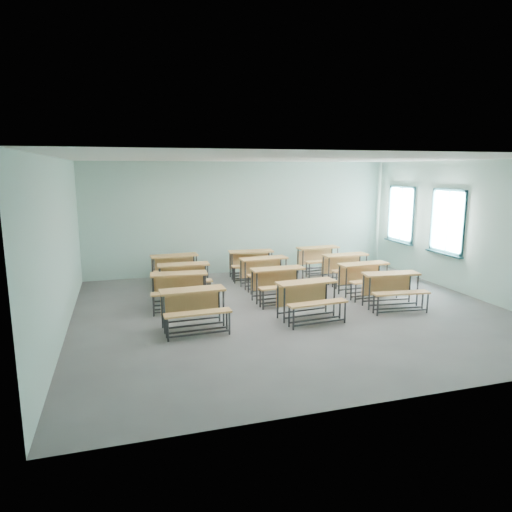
{
  "coord_description": "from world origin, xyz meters",
  "views": [
    {
      "loc": [
        -3.42,
        -8.77,
        2.99
      ],
      "look_at": [
        -0.45,
        1.2,
        1.0
      ],
      "focal_mm": 32.0,
      "sensor_mm": 36.0,
      "label": 1
    }
  ],
  "objects_px": {
    "desk_unit_r2c1": "(265,268)",
    "desk_unit_r2c2": "(347,264)",
    "desk_unit_r1c2": "(366,274)",
    "desk_unit_r2c0": "(184,275)",
    "desk_unit_r0c1": "(309,295)",
    "desk_unit_r1c0": "(179,285)",
    "desk_unit_r3c0": "(175,265)",
    "desk_unit_r0c0": "(194,303)",
    "desk_unit_r0c2": "(393,285)",
    "desk_unit_r1c1": "(279,280)",
    "desk_unit_r3c1": "(252,260)",
    "desk_unit_r3c2": "(320,256)"
  },
  "relations": [
    {
      "from": "desk_unit_r0c0",
      "to": "desk_unit_r3c2",
      "type": "height_order",
      "value": "same"
    },
    {
      "from": "desk_unit_r1c1",
      "to": "desk_unit_r3c1",
      "type": "relative_size",
      "value": 0.98
    },
    {
      "from": "desk_unit_r0c1",
      "to": "desk_unit_r1c0",
      "type": "relative_size",
      "value": 1.0
    },
    {
      "from": "desk_unit_r0c2",
      "to": "desk_unit_r1c2",
      "type": "xyz_separation_m",
      "value": [
        -0.03,
        1.09,
        0.0
      ]
    },
    {
      "from": "desk_unit_r2c0",
      "to": "desk_unit_r3c2",
      "type": "height_order",
      "value": "same"
    },
    {
      "from": "desk_unit_r0c1",
      "to": "desk_unit_r1c1",
      "type": "xyz_separation_m",
      "value": [
        -0.15,
        1.35,
        0.0
      ]
    },
    {
      "from": "desk_unit_r0c1",
      "to": "desk_unit_r1c0",
      "type": "xyz_separation_m",
      "value": [
        -2.39,
        1.5,
        0.0
      ]
    },
    {
      "from": "desk_unit_r0c0",
      "to": "desk_unit_r1c0",
      "type": "relative_size",
      "value": 0.98
    },
    {
      "from": "desk_unit_r0c2",
      "to": "desk_unit_r3c0",
      "type": "relative_size",
      "value": 1.02
    },
    {
      "from": "desk_unit_r2c1",
      "to": "desk_unit_r3c0",
      "type": "distance_m",
      "value": 2.39
    },
    {
      "from": "desk_unit_r2c1",
      "to": "desk_unit_r3c2",
      "type": "height_order",
      "value": "same"
    },
    {
      "from": "desk_unit_r2c0",
      "to": "desk_unit_r3c0",
      "type": "distance_m",
      "value": 1.23
    },
    {
      "from": "desk_unit_r2c1",
      "to": "desk_unit_r0c2",
      "type": "bearing_deg",
      "value": -53.64
    },
    {
      "from": "desk_unit_r2c0",
      "to": "desk_unit_r3c0",
      "type": "height_order",
      "value": "same"
    },
    {
      "from": "desk_unit_r3c0",
      "to": "desk_unit_r0c1",
      "type": "bearing_deg",
      "value": -62.63
    },
    {
      "from": "desk_unit_r2c1",
      "to": "desk_unit_r2c2",
      "type": "height_order",
      "value": "same"
    },
    {
      "from": "desk_unit_r2c0",
      "to": "desk_unit_r2c1",
      "type": "bearing_deg",
      "value": 6.87
    },
    {
      "from": "desk_unit_r2c1",
      "to": "desk_unit_r2c2",
      "type": "distance_m",
      "value": 2.23
    },
    {
      "from": "desk_unit_r1c2",
      "to": "desk_unit_r2c0",
      "type": "distance_m",
      "value": 4.34
    },
    {
      "from": "desk_unit_r3c0",
      "to": "desk_unit_r1c2",
      "type": "bearing_deg",
      "value": -33.35
    },
    {
      "from": "desk_unit_r1c1",
      "to": "desk_unit_r2c0",
      "type": "bearing_deg",
      "value": 149.28
    },
    {
      "from": "desk_unit_r2c0",
      "to": "desk_unit_r2c1",
      "type": "distance_m",
      "value": 2.09
    },
    {
      "from": "desk_unit_r0c1",
      "to": "desk_unit_r0c2",
      "type": "relative_size",
      "value": 0.98
    },
    {
      "from": "desk_unit_r1c1",
      "to": "desk_unit_r1c0",
      "type": "bearing_deg",
      "value": 174.1
    },
    {
      "from": "desk_unit_r3c2",
      "to": "desk_unit_r3c1",
      "type": "bearing_deg",
      "value": 177.55
    },
    {
      "from": "desk_unit_r2c1",
      "to": "desk_unit_r3c1",
      "type": "xyz_separation_m",
      "value": [
        -0.05,
        1.07,
        0.0
      ]
    },
    {
      "from": "desk_unit_r0c2",
      "to": "desk_unit_r1c2",
      "type": "distance_m",
      "value": 1.09
    },
    {
      "from": "desk_unit_r2c1",
      "to": "desk_unit_r3c0",
      "type": "bearing_deg",
      "value": 149.24
    },
    {
      "from": "desk_unit_r0c0",
      "to": "desk_unit_r0c2",
      "type": "bearing_deg",
      "value": -0.39
    },
    {
      "from": "desk_unit_r1c2",
      "to": "desk_unit_r3c1",
      "type": "distance_m",
      "value": 3.23
    },
    {
      "from": "desk_unit_r0c0",
      "to": "desk_unit_r2c0",
      "type": "relative_size",
      "value": 1.0
    },
    {
      "from": "desk_unit_r0c2",
      "to": "desk_unit_r3c1",
      "type": "bearing_deg",
      "value": 127.79
    },
    {
      "from": "desk_unit_r2c2",
      "to": "desk_unit_r3c0",
      "type": "bearing_deg",
      "value": 162.43
    },
    {
      "from": "desk_unit_r0c2",
      "to": "desk_unit_r0c0",
      "type": "bearing_deg",
      "value": -172.35
    },
    {
      "from": "desk_unit_r1c0",
      "to": "desk_unit_r2c2",
      "type": "relative_size",
      "value": 1.02
    },
    {
      "from": "desk_unit_r2c1",
      "to": "desk_unit_r2c2",
      "type": "bearing_deg",
      "value": -8.75
    },
    {
      "from": "desk_unit_r3c1",
      "to": "desk_unit_r3c2",
      "type": "bearing_deg",
      "value": 5.24
    },
    {
      "from": "desk_unit_r2c0",
      "to": "desk_unit_r3c1",
      "type": "height_order",
      "value": "same"
    },
    {
      "from": "desk_unit_r0c0",
      "to": "desk_unit_r0c1",
      "type": "height_order",
      "value": "same"
    },
    {
      "from": "desk_unit_r3c1",
      "to": "desk_unit_r3c2",
      "type": "distance_m",
      "value": 2.06
    },
    {
      "from": "desk_unit_r3c1",
      "to": "desk_unit_r3c2",
      "type": "height_order",
      "value": "same"
    },
    {
      "from": "desk_unit_r0c2",
      "to": "desk_unit_r2c2",
      "type": "xyz_separation_m",
      "value": [
        0.1,
        2.29,
        0.0
      ]
    },
    {
      "from": "desk_unit_r0c1",
      "to": "desk_unit_r1c0",
      "type": "bearing_deg",
      "value": 143.58
    },
    {
      "from": "desk_unit_r3c1",
      "to": "desk_unit_r1c2",
      "type": "bearing_deg",
      "value": -44.21
    },
    {
      "from": "desk_unit_r2c0",
      "to": "desk_unit_r3c2",
      "type": "bearing_deg",
      "value": 19.31
    },
    {
      "from": "desk_unit_r1c1",
      "to": "desk_unit_r3c2",
      "type": "distance_m",
      "value": 3.16
    },
    {
      "from": "desk_unit_r1c1",
      "to": "desk_unit_r3c0",
      "type": "distance_m",
      "value": 3.12
    },
    {
      "from": "desk_unit_r1c0",
      "to": "desk_unit_r1c2",
      "type": "xyz_separation_m",
      "value": [
        4.41,
        -0.23,
        0.0
      ]
    },
    {
      "from": "desk_unit_r0c0",
      "to": "desk_unit_r2c1",
      "type": "height_order",
      "value": "same"
    },
    {
      "from": "desk_unit_r3c1",
      "to": "desk_unit_r1c1",
      "type": "bearing_deg",
      "value": -86.26
    }
  ]
}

